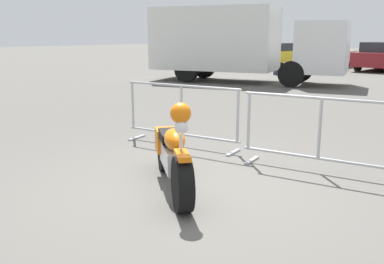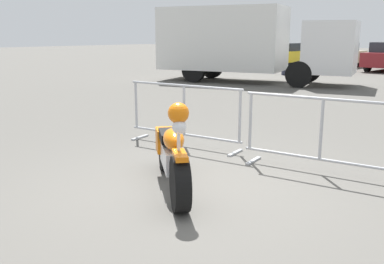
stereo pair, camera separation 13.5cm
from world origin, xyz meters
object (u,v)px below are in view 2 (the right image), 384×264
at_px(pedestrian, 285,56).
at_px(motorcycle, 172,153).
at_px(box_truck, 243,41).
at_px(parked_car_yellow, 289,54).
at_px(crowd_barrier_far, 321,134).
at_px(parked_car_blue, 247,52).
at_px(crowd_barrier_near, 184,114).
at_px(parked_car_tan, 338,55).

bearing_deg(pedestrian, motorcycle, -68.46).
bearing_deg(box_truck, parked_car_yellow, 92.46).
distance_m(crowd_barrier_far, parked_car_blue, 23.80).
distance_m(motorcycle, crowd_barrier_near, 2.11).
distance_m(motorcycle, parked_car_yellow, 23.11).
bearing_deg(crowd_barrier_far, box_truck, 127.12).
height_order(crowd_barrier_near, parked_car_tan, parked_car_tan).
relative_size(crowd_barrier_far, parked_car_blue, 0.51).
relative_size(crowd_barrier_far, pedestrian, 1.32).
distance_m(parked_car_blue, pedestrian, 8.85).
bearing_deg(crowd_barrier_near, box_truck, 116.46).
bearing_deg(box_truck, pedestrian, 77.25).
xyz_separation_m(box_truck, parked_car_yellow, (-2.92, 10.19, -0.94)).
xyz_separation_m(motorcycle, box_truck, (-5.92, 11.16, 1.18)).
xyz_separation_m(crowd_barrier_far, parked_car_tan, (-6.92, 19.67, 0.17)).
relative_size(crowd_barrier_far, parked_car_yellow, 0.53).
xyz_separation_m(crowd_barrier_near, parked_car_blue, (-10.77, 19.79, 0.17)).
height_order(box_truck, parked_car_yellow, box_truck).
bearing_deg(crowd_barrier_far, crowd_barrier_near, 180.00).
bearing_deg(parked_car_tan, parked_car_blue, 93.70).
xyz_separation_m(parked_car_blue, parked_car_tan, (6.29, -0.12, 0.00)).
height_order(box_truck, pedestrian, box_truck).
bearing_deg(pedestrian, parked_car_tan, 87.37).
height_order(parked_car_tan, pedestrian, pedestrian).
xyz_separation_m(crowd_barrier_far, parked_car_blue, (-13.21, 19.79, 0.17)).
distance_m(crowd_barrier_near, pedestrian, 14.12).
xyz_separation_m(parked_car_blue, pedestrian, (6.01, -6.50, 0.20)).
distance_m(motorcycle, pedestrian, 16.16).
bearing_deg(parked_car_blue, motorcycle, -146.07).
bearing_deg(parked_car_yellow, pedestrian, -150.85).
xyz_separation_m(box_truck, parked_car_blue, (-6.07, 10.35, -0.91)).
bearing_deg(crowd_barrier_far, parked_car_blue, 123.73).
height_order(crowd_barrier_far, parked_car_blue, parked_car_blue).
xyz_separation_m(crowd_barrier_far, box_truck, (-7.14, 9.44, 1.08)).
bearing_deg(motorcycle, box_truck, 160.23).
bearing_deg(parked_car_blue, box_truck, -144.82).
bearing_deg(box_truck, crowd_barrier_far, -66.43).
bearing_deg(parked_car_blue, crowd_barrier_far, -141.48).
distance_m(crowd_barrier_near, parked_car_blue, 22.53).
xyz_separation_m(crowd_barrier_far, pedestrian, (-7.20, 13.29, 0.37)).
bearing_deg(parked_car_blue, pedestrian, -132.42).
bearing_deg(crowd_barrier_near, parked_car_tan, 102.83).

